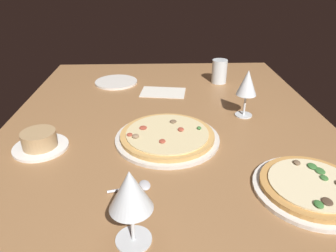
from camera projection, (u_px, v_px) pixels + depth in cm
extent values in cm
cube|color=#996B42|center=(169.00, 135.00, 102.78)|extent=(150.00, 110.00, 4.00)
cylinder|color=silver|center=(167.00, 138.00, 95.55)|extent=(31.78, 31.78, 1.00)
cylinder|color=tan|center=(167.00, 135.00, 95.04)|extent=(28.60, 28.60, 1.20)
cylinder|color=beige|center=(167.00, 133.00, 94.67)|extent=(25.11, 25.11, 0.40)
ellipsoid|color=#AD4733|center=(162.00, 141.00, 89.45)|extent=(2.38, 1.88, 0.50)
ellipsoid|color=#AD4733|center=(181.00, 129.00, 95.69)|extent=(2.53, 1.85, 0.64)
ellipsoid|color=#937556|center=(136.00, 136.00, 91.83)|extent=(2.32, 2.10, 0.78)
ellipsoid|color=brown|center=(173.00, 121.00, 100.69)|extent=(2.36, 2.18, 0.56)
ellipsoid|color=#387033|center=(199.00, 128.00, 96.41)|extent=(1.66, 1.37, 0.71)
ellipsoid|color=#AD4733|center=(130.00, 135.00, 92.93)|extent=(2.04, 1.74, 0.45)
ellipsoid|color=#AD4733|center=(143.00, 128.00, 96.82)|extent=(2.67, 2.39, 0.44)
cylinder|color=silver|center=(311.00, 189.00, 74.02)|extent=(26.97, 26.97, 1.00)
cylinder|color=#C68C47|center=(312.00, 186.00, 73.51)|extent=(23.84, 23.84, 1.20)
cylinder|color=beige|center=(312.00, 183.00, 73.14)|extent=(20.08, 20.08, 0.40)
ellipsoid|color=brown|center=(297.00, 162.00, 79.69)|extent=(2.20, 1.69, 0.71)
ellipsoid|color=#387033|center=(319.00, 204.00, 65.88)|extent=(2.62, 1.91, 0.74)
ellipsoid|color=#4C3828|center=(327.00, 201.00, 66.85)|extent=(2.80, 2.30, 0.46)
ellipsoid|color=#387033|center=(312.00, 166.00, 78.39)|extent=(2.89, 2.27, 0.55)
ellipsoid|color=#387033|center=(324.00, 178.00, 74.23)|extent=(2.26, 1.81, 0.49)
ellipsoid|color=#387033|center=(320.00, 171.00, 76.69)|extent=(3.01, 2.27, 0.50)
cylinder|color=white|center=(41.00, 147.00, 91.27)|extent=(15.77, 15.77, 0.80)
cylinder|color=tan|center=(39.00, 139.00, 90.02)|extent=(9.81, 9.81, 4.61)
cylinder|color=silver|center=(243.00, 115.00, 111.00)|extent=(6.02, 6.02, 0.40)
cylinder|color=silver|center=(245.00, 105.00, 109.15)|extent=(0.80, 0.80, 7.58)
cone|color=silver|center=(247.00, 83.00, 105.38)|extent=(7.00, 7.00, 8.71)
cone|color=#5B0F19|center=(247.00, 89.00, 106.53)|extent=(2.72, 2.72, 3.76)
cylinder|color=silver|center=(134.00, 239.00, 60.99)|extent=(7.18, 7.18, 0.40)
cylinder|color=silver|center=(133.00, 224.00, 59.07)|extent=(0.80, 0.80, 7.92)
cone|color=silver|center=(130.00, 190.00, 55.34)|extent=(8.23, 8.23, 8.17)
cone|color=#5B0F19|center=(131.00, 199.00, 56.31)|extent=(3.62, 3.62, 3.99)
cylinder|color=silver|center=(219.00, 71.00, 139.60)|extent=(6.76, 6.76, 10.33)
cylinder|color=silver|center=(219.00, 74.00, 140.28)|extent=(6.22, 6.22, 7.39)
cylinder|color=silver|center=(116.00, 82.00, 141.01)|extent=(18.91, 18.91, 0.90)
cube|color=silver|center=(163.00, 92.00, 130.56)|extent=(14.48, 19.77, 0.30)
ellipsoid|color=silver|center=(145.00, 185.00, 75.44)|extent=(4.54, 3.65, 1.00)
cylinder|color=silver|center=(126.00, 189.00, 74.45)|extent=(2.77, 8.92, 0.70)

